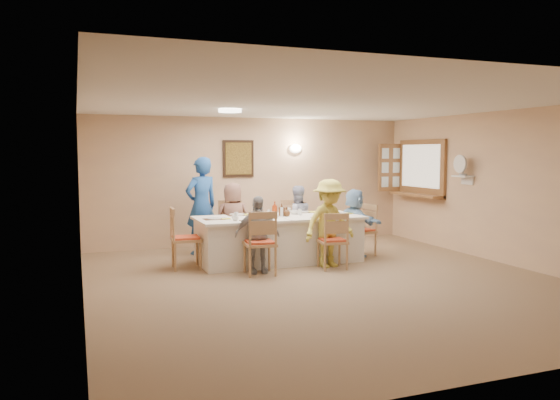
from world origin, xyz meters
name	(u,v)px	position (x,y,z in m)	size (l,w,h in m)	color
ground	(328,282)	(0.00, 0.00, 0.00)	(7.00, 7.00, 0.00)	#897057
room_walls	(329,174)	(0.00, 0.00, 1.51)	(7.00, 7.00, 7.00)	tan
wall_picture	(238,159)	(-0.30, 3.46, 1.70)	(0.62, 0.05, 0.72)	black
wall_sconce	(296,148)	(0.90, 3.44, 1.90)	(0.26, 0.09, 0.18)	white
ceiling_light	(230,111)	(-1.00, 1.50, 2.47)	(0.36, 0.36, 0.05)	white
serving_hatch	(422,168)	(3.21, 2.40, 1.50)	(0.06, 1.50, 1.15)	olive
hatch_sill	(416,195)	(3.09, 2.40, 0.97)	(0.30, 1.50, 0.05)	olive
shutter_door	(390,168)	(2.95, 3.16, 1.50)	(0.55, 0.04, 1.00)	olive
fan_shelf	(463,176)	(3.13, 1.05, 1.40)	(0.22, 0.36, 0.03)	white
desk_fan	(462,168)	(3.10, 1.05, 1.55)	(0.30, 0.30, 0.28)	#A5A5A8
dining_table	(279,239)	(-0.15, 1.58, 0.38)	(2.74, 1.16, 0.76)	white
chair_back_left	(231,228)	(-0.75, 2.38, 0.49)	(0.47, 0.47, 0.98)	tan
chair_back_right	(294,226)	(0.45, 2.38, 0.47)	(0.45, 0.45, 0.95)	tan
chair_front_left	(260,242)	(-0.75, 0.78, 0.49)	(0.47, 0.47, 0.97)	tan
chair_front_right	(332,240)	(0.45, 0.78, 0.45)	(0.43, 0.43, 0.90)	tan
chair_left_end	(186,238)	(-1.70, 1.58, 0.49)	(0.47, 0.47, 0.97)	tan
chair_right_end	(361,230)	(1.40, 1.58, 0.45)	(0.44, 0.44, 0.91)	tan
diner_back_left	(233,220)	(-0.75, 2.26, 0.65)	(0.66, 0.44, 1.30)	brown
diner_back_right	(297,219)	(0.45, 2.26, 0.61)	(0.63, 0.51, 1.22)	#A2A7C3
diner_front_left	(257,234)	(-0.75, 0.90, 0.59)	(0.71, 0.34, 1.17)	#9C9C9F
diner_front_right	(329,223)	(0.45, 0.90, 0.70)	(0.98, 0.68, 1.40)	#DCCE4E
diner_right_end	(355,222)	(1.27, 1.58, 0.59)	(0.53, 1.14, 1.19)	#86B1DB
caregiver	(201,206)	(-1.20, 2.73, 0.87)	(0.74, 0.60, 1.74)	#2356A5
placemat_fl	(252,221)	(-0.75, 1.16, 0.76)	(0.35, 0.26, 0.01)	#472B19
plate_fl	(252,220)	(-0.75, 1.16, 0.77)	(0.23, 0.23, 0.01)	white
napkin_fl	(264,220)	(-0.57, 1.11, 0.77)	(0.15, 0.15, 0.01)	yellow
placemat_fr	(322,218)	(0.45, 1.16, 0.76)	(0.33, 0.24, 0.01)	#472B19
plate_fr	(322,217)	(0.45, 1.16, 0.77)	(0.23, 0.23, 0.01)	white
napkin_fr	(334,217)	(0.63, 1.11, 0.77)	(0.14, 0.14, 0.01)	yellow
placemat_bl	(237,215)	(-0.75, 2.00, 0.76)	(0.34, 0.25, 0.01)	#472B19
plate_bl	(237,214)	(-0.75, 2.00, 0.77)	(0.26, 0.26, 0.02)	white
napkin_bl	(248,214)	(-0.57, 1.95, 0.77)	(0.15, 0.15, 0.01)	yellow
placemat_br	(302,212)	(0.45, 2.00, 0.76)	(0.34, 0.25, 0.01)	#472B19
plate_br	(302,212)	(0.45, 2.00, 0.77)	(0.23, 0.23, 0.01)	white
napkin_br	(313,212)	(0.63, 1.95, 0.77)	(0.14, 0.14, 0.01)	yellow
placemat_le	(214,219)	(-1.25, 1.58, 0.76)	(0.33, 0.24, 0.01)	#472B19
plate_le	(214,218)	(-1.25, 1.58, 0.77)	(0.22, 0.22, 0.01)	white
napkin_le	(226,219)	(-1.07, 1.53, 0.77)	(0.14, 0.14, 0.01)	yellow
placemat_re	(339,214)	(0.97, 1.58, 0.76)	(0.34, 0.25, 0.01)	#472B19
plate_re	(339,213)	(0.97, 1.58, 0.77)	(0.24, 0.24, 0.01)	white
napkin_re	(350,213)	(1.15, 1.53, 0.77)	(0.14, 0.14, 0.01)	yellow
teacup_a	(235,218)	(-0.99, 1.29, 0.80)	(0.14, 0.14, 0.08)	white
teacup_b	(289,210)	(0.23, 2.10, 0.80)	(0.11, 0.11, 0.08)	white
bowl_a	(271,217)	(-0.37, 1.37, 0.78)	(0.21, 0.21, 0.05)	white
bowl_b	(295,212)	(0.23, 1.80, 0.79)	(0.23, 0.23, 0.06)	white
condiment_ketchup	(275,209)	(-0.23, 1.56, 0.89)	(0.10, 0.10, 0.25)	#A8340E
condiment_brown	(282,210)	(-0.09, 1.62, 0.87)	(0.11, 0.12, 0.21)	#4F2D15
condiment_malt	(287,212)	(-0.03, 1.54, 0.84)	(0.15, 0.15, 0.15)	#4F2D15
drinking_glass	(269,213)	(-0.30, 1.63, 0.82)	(0.07, 0.07, 0.10)	silver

